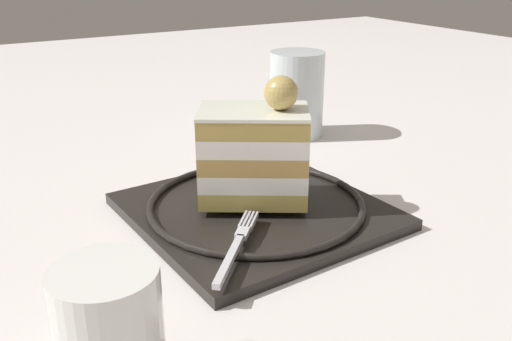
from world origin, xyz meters
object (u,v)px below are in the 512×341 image
at_px(drink_glass_near, 297,100).
at_px(drink_glass_far, 110,334).
at_px(fork, 237,244).
at_px(cake_slice, 255,152).
at_px(dessert_plate, 256,208).

height_order(drink_glass_near, drink_glass_far, drink_glass_near).
xyz_separation_m(fork, drink_glass_near, (0.25, -0.23, 0.03)).
height_order(cake_slice, fork, cake_slice).
bearing_deg(cake_slice, drink_glass_far, 129.27).
bearing_deg(drink_glass_far, dessert_plate, -51.46).
bearing_deg(drink_glass_near, cake_slice, 136.15).
height_order(dessert_plate, fork, fork).
bearing_deg(fork, drink_glass_far, 122.11).
relative_size(dessert_plate, fork, 2.46).
bearing_deg(dessert_plate, cake_slice, -20.24).
xyz_separation_m(dessert_plate, drink_glass_near, (0.19, -0.18, 0.04)).
relative_size(fork, drink_glass_far, 1.19).
xyz_separation_m(cake_slice, drink_glass_far, (-0.15, 0.19, -0.03)).
height_order(cake_slice, drink_glass_far, cake_slice).
bearing_deg(cake_slice, drink_glass_near, -43.85).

